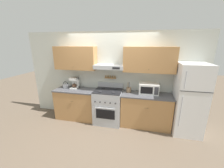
{
  "coord_description": "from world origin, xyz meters",
  "views": [
    {
      "loc": [
        0.88,
        -3.24,
        2.21
      ],
      "look_at": [
        0.12,
        0.25,
        1.17
      ],
      "focal_mm": 22.0,
      "sensor_mm": 36.0,
      "label": 1
    }
  ],
  "objects": [
    {
      "name": "coffee_maker",
      "position": [
        -1.08,
        0.44,
        1.08
      ],
      "size": [
        0.21,
        0.25,
        0.33
      ],
      "color": "white",
      "rests_on": "counter_left"
    },
    {
      "name": "counter_left",
      "position": [
        -1.0,
        0.31,
        0.46
      ],
      "size": [
        1.23,
        0.61,
        0.92
      ],
      "color": "#AD7A47",
      "rests_on": "ground_plane"
    },
    {
      "name": "tea_kettle",
      "position": [
        -1.37,
        0.4,
        0.99
      ],
      "size": [
        0.23,
        0.18,
        0.2
      ],
      "color": "#B7B7BC",
      "rests_on": "counter_left"
    },
    {
      "name": "ground_plane",
      "position": [
        0.0,
        0.0,
        0.0
      ],
      "size": [
        16.0,
        16.0,
        0.0
      ],
      "primitive_type": "plane",
      "color": "brown"
    },
    {
      "name": "microwave",
      "position": [
        1.1,
        0.42,
        1.06
      ],
      "size": [
        0.51,
        0.39,
        0.29
      ],
      "color": "white",
      "rests_on": "counter_right"
    },
    {
      "name": "counter_right",
      "position": [
        1.05,
        0.31,
        0.46
      ],
      "size": [
        1.34,
        0.61,
        0.92
      ],
      "color": "#AD7A47",
      "rests_on": "ground_plane"
    },
    {
      "name": "refrigerator",
      "position": [
        2.06,
        0.24,
        0.89
      ],
      "size": [
        0.67,
        0.73,
        1.79
      ],
      "color": "white",
      "rests_on": "ground_plane"
    },
    {
      "name": "stove_range",
      "position": [
        0.0,
        0.27,
        0.49
      ],
      "size": [
        0.76,
        0.69,
        1.11
      ],
      "color": "#ADAFB5",
      "rests_on": "ground_plane"
    },
    {
      "name": "wall_back",
      "position": [
        0.02,
        0.57,
        1.46
      ],
      "size": [
        5.2,
        0.46,
        2.55
      ],
      "color": "silver",
      "rests_on": "ground_plane"
    },
    {
      "name": "utensil_crock",
      "position": [
        0.56,
        0.4,
        0.99
      ],
      "size": [
        0.13,
        0.13,
        0.29
      ],
      "color": "#8E7051",
      "rests_on": "counter_right"
    }
  ]
}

